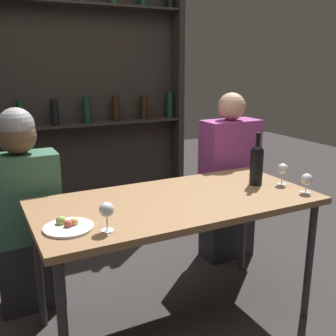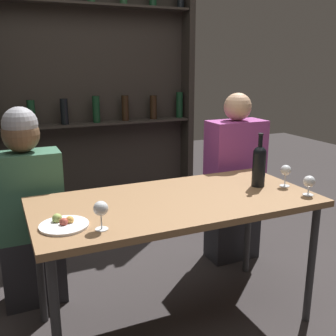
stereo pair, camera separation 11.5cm
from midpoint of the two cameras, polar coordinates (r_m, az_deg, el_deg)
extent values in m
plane|color=#332D2D|center=(2.53, 2.50, -21.18)|extent=(10.00, 10.00, 0.00)
cube|color=olive|center=(2.18, 2.72, -4.98)|extent=(1.56, 0.75, 0.04)
cylinder|color=#2D2D30|center=(1.90, -14.09, -21.97)|extent=(0.04, 0.04, 0.73)
cylinder|color=#2D2D30|center=(2.50, 21.36, -12.92)|extent=(0.04, 0.04, 0.73)
cylinder|color=#2D2D30|center=(2.43, -16.80, -13.40)|extent=(0.04, 0.04, 0.73)
cylinder|color=#2D2D30|center=(2.92, 12.66, -8.09)|extent=(0.04, 0.04, 0.73)
cube|color=#28231E|center=(3.83, -9.91, 8.36)|extent=(1.89, 0.02, 2.14)
cube|color=#28231E|center=(4.07, 3.66, 8.92)|extent=(0.06, 0.18, 2.14)
cube|color=#28231E|center=(3.74, -9.43, 6.39)|extent=(1.81, 0.18, 0.02)
cylinder|color=black|center=(3.62, -18.36, 7.54)|extent=(0.07, 0.07, 0.23)
cylinder|color=black|center=(3.66, -13.94, 7.94)|extent=(0.07, 0.07, 0.23)
cylinder|color=black|center=(3.72, -9.57, 8.40)|extent=(0.07, 0.07, 0.25)
cylinder|color=black|center=(3.81, -5.37, 8.65)|extent=(0.07, 0.07, 0.24)
cylinder|color=black|center=(3.91, -1.29, 8.81)|extent=(0.07, 0.07, 0.23)
cylinder|color=black|center=(4.03, 2.50, 9.15)|extent=(0.07, 0.07, 0.26)
cube|color=#28231E|center=(3.73, -10.16, 22.34)|extent=(1.81, 0.18, 0.02)
cylinder|color=black|center=(2.44, 14.36, -0.24)|extent=(0.08, 0.08, 0.21)
sphere|color=black|center=(2.42, 14.52, 2.13)|extent=(0.08, 0.08, 0.08)
cylinder|color=black|center=(2.41, 14.60, 3.36)|extent=(0.03, 0.03, 0.11)
cylinder|color=black|center=(2.40, 14.69, 4.75)|extent=(0.03, 0.03, 0.01)
cylinder|color=silver|center=(2.39, 20.96, -3.66)|extent=(0.06, 0.06, 0.00)
cylinder|color=silver|center=(2.38, 21.03, -2.94)|extent=(0.01, 0.01, 0.06)
sphere|color=silver|center=(2.37, 21.14, -1.83)|extent=(0.07, 0.07, 0.07)
cylinder|color=silver|center=(2.51, 17.83, -2.48)|extent=(0.06, 0.06, 0.00)
cylinder|color=silver|center=(2.50, 17.91, -1.57)|extent=(0.01, 0.01, 0.08)
sphere|color=silver|center=(2.49, 18.01, -0.30)|extent=(0.06, 0.06, 0.06)
cylinder|color=silver|center=(1.80, -7.77, -8.79)|extent=(0.06, 0.06, 0.00)
cylinder|color=silver|center=(1.79, -7.82, -7.58)|extent=(0.01, 0.01, 0.08)
sphere|color=silver|center=(1.77, -7.88, -5.85)|extent=(0.07, 0.07, 0.07)
cylinder|color=white|center=(1.86, -13.13, -8.13)|extent=(0.23, 0.23, 0.01)
sphere|color=gold|center=(1.87, -12.36, -7.40)|extent=(0.04, 0.04, 0.04)
sphere|color=#B74C3D|center=(1.85, -13.17, -7.64)|extent=(0.04, 0.04, 0.04)
sphere|color=#99B256|center=(1.90, -14.11, -7.13)|extent=(0.05, 0.05, 0.05)
cube|color=#26262B|center=(2.71, -17.69, -13.76)|extent=(0.37, 0.22, 0.45)
cube|color=#38664C|center=(2.52, -18.58, -3.82)|extent=(0.42, 0.22, 0.54)
sphere|color=brown|center=(2.43, -19.31, 4.63)|extent=(0.22, 0.22, 0.22)
sphere|color=gray|center=(2.42, -19.43, 6.01)|extent=(0.20, 0.20, 0.20)
cube|color=#26262B|center=(3.18, 10.32, -8.83)|extent=(0.38, 0.22, 0.45)
cube|color=#9E3F8C|center=(3.00, 10.80, 0.72)|extent=(0.43, 0.22, 0.64)
sphere|color=tan|center=(2.93, 11.20, 8.71)|extent=(0.20, 0.20, 0.20)
camera|label=1|loc=(0.06, -88.51, 0.40)|focal=42.00mm
camera|label=2|loc=(0.06, 91.49, -0.40)|focal=42.00mm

